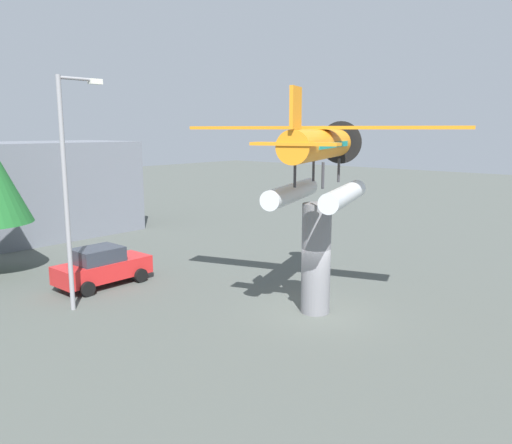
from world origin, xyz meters
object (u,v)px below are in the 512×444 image
Objects in this scene: display_pedestal at (316,259)px; storefront_building at (10,192)px; car_mid_red at (102,266)px; floatplane_monument at (319,158)px; streetlight_primary at (69,179)px.

storefront_building is (-1.66, 22.00, 0.95)m from display_pedestal.
car_mid_red is (-3.44, 9.14, -1.22)m from display_pedestal.
display_pedestal reaches higher than car_mid_red.
streetlight_primary reaches higher than floatplane_monument.
floatplane_monument is 0.67× the size of storefront_building.
storefront_building is (-1.79, 21.96, -2.82)m from floatplane_monument.
car_mid_red is at bearing 38.88° from streetlight_primary.
car_mid_red is (-3.56, 9.10, -4.99)m from floatplane_monument.
display_pedestal is 3.77m from floatplane_monument.
storefront_building reaches higher than display_pedestal.
car_mid_red is 13.16m from storefront_building.
car_mid_red is 0.47× the size of streetlight_primary.
storefront_building is at bearing 82.13° from car_mid_red.
display_pedestal is 0.41× the size of floatplane_monument.
streetlight_primary is 0.58× the size of storefront_building.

